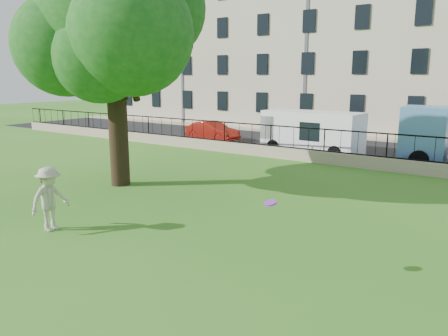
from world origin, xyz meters
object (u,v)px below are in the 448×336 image
Objects in this scene: red_sedan at (212,131)px; man at (50,199)px; white_van at (312,132)px; frisbee at (270,203)px; tree at (112,21)px.

man is at bearing -152.43° from red_sedan.
red_sedan is 7.41m from white_van.
white_van is (-5.70, 15.12, -0.47)m from frisbee.
white_van is (3.27, 11.31, -5.09)m from tree.
tree reaches higher than red_sedan.
frisbee reaches higher than red_sedan.
man is (2.58, -4.81, -5.34)m from tree.
white_van is (0.69, 16.12, 0.25)m from man.
man reaches higher than frisbee.
frisbee is 16.17m from white_van.
tree is at bearing -102.56° from white_van.
tree is 1.72× the size of white_van.
white_van is at bearing -88.44° from red_sedan.
frisbee is (6.39, 0.99, 0.72)m from man.
tree reaches higher than man.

